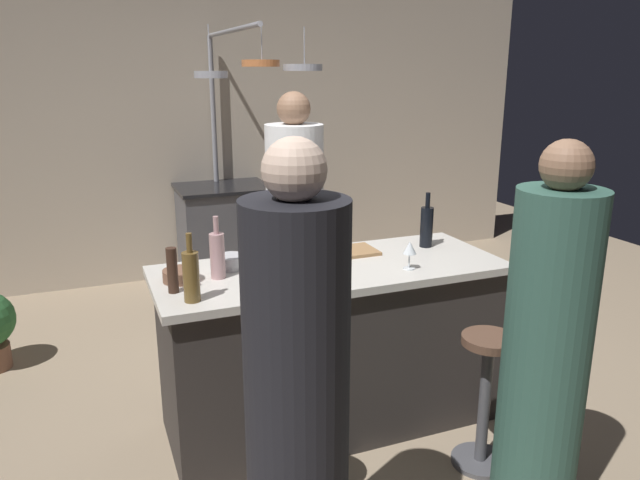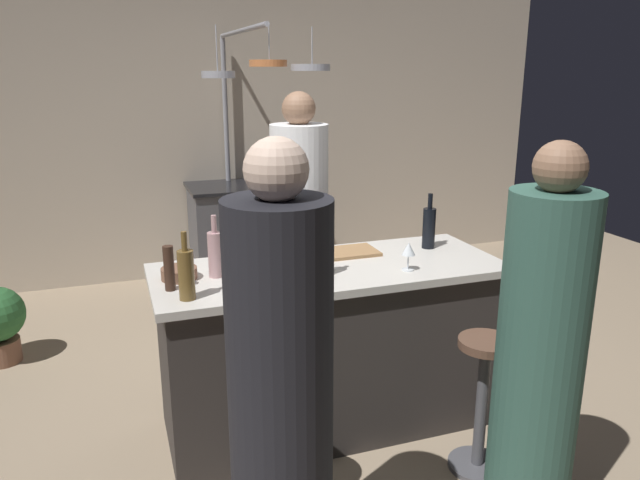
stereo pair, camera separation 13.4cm
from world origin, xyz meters
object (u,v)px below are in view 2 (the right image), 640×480
Objects in this scene: bar_stool_left at (270,441)px; wine_bottle_rose at (215,253)px; chef at (300,238)px; mixing_bowl_steel at (230,261)px; wine_glass_by_chef at (286,239)px; mixing_bowl_wooden at (179,273)px; stove_range at (236,234)px; wine_bottle_dark at (429,227)px; wine_bottle_amber at (186,274)px; wine_bottle_white at (324,254)px; bar_stool_right at (482,398)px; guest_right at (539,361)px; guest_left at (281,404)px; wine_glass_near_left_guest at (409,250)px; cutting_board at (348,252)px; pepper_mill at (169,268)px.

wine_bottle_rose is at bearing 97.45° from bar_stool_left.
chef reaches higher than mixing_bowl_steel.
wine_bottle_rose is 2.10× the size of wine_glass_by_chef.
chef is at bearing 50.39° from wine_bottle_rose.
bar_stool_left is at bearing -69.00° from mixing_bowl_wooden.
stove_range is 2.55m from mixing_bowl_wooden.
wine_bottle_amber is (-1.39, -0.36, -0.00)m from wine_bottle_dark.
bar_stool_left is at bearing -82.55° from wine_bottle_rose.
wine_bottle_white is at bearing -14.42° from mixing_bowl_wooden.
wine_bottle_white is 0.34m from wine_glass_by_chef.
bar_stool_right is 1.03m from bar_stool_left.
wine_glass_by_chef is (-0.70, 1.21, 0.25)m from guest_right.
wine_bottle_amber is 0.47m from mixing_bowl_steel.
guest_left is 5.49× the size of wine_bottle_rose.
wine_glass_near_left_guest is at bearing -77.31° from chef.
mixing_bowl_steel is (-0.65, -0.02, 0.02)m from cutting_board.
stove_range is 5.69× the size of mixing_bowl_steel.
chef is at bearing 102.47° from guest_right.
wine_bottle_white reaches higher than pepper_mill.
wine_bottle_rose reaches higher than cutting_board.
bar_stool_left is at bearing -110.98° from wine_glass_by_chef.
wine_bottle_amber is (-0.75, -2.68, 0.57)m from stove_range.
mixing_bowl_steel is (0.06, 1.17, 0.15)m from guest_left.
wine_glass_near_left_guest is 1.13m from mixing_bowl_wooden.
guest_right is 1.53m from wine_bottle_rose.
mixing_bowl_wooden is at bearing 100.85° from guest_left.
chef is 5.46× the size of cutting_board.
wine_bottle_dark is 1.09× the size of wine_bottle_white.
pepper_mill is 0.73× the size of wine_bottle_white.
guest_right is (-0.02, -0.38, 0.38)m from bar_stool_right.
guest_left is 5.48× the size of wine_bottle_amber.
mixing_bowl_steel is (-1.12, 0.03, -0.09)m from wine_bottle_dark.
bar_stool_right is 2.18× the size of wine_bottle_dark.
guest_left reaches higher than bar_stool_left.
wine_bottle_dark is 2.14× the size of wine_glass_by_chef.
wine_glass_near_left_guest is (0.84, 0.43, 0.63)m from bar_stool_left.
wine_glass_by_chef is at bearing 106.71° from wine_bottle_white.
cutting_board is 0.77m from wine_bottle_rose.
guest_left is at bearing -109.34° from chef.
guest_right is 5.31× the size of wine_bottle_amber.
cutting_board is 0.65m from mixing_bowl_steel.
wine_bottle_white is 0.43m from wine_glass_near_left_guest.
cutting_board is 1.11× the size of wine_bottle_white.
bar_stool_right is 0.42× the size of guest_right.
wine_bottle_dark reaches higher than stove_range.
mixing_bowl_wooden is (-0.86, -0.81, 0.12)m from chef.
pepper_mill is at bearing -165.08° from cutting_board.
stove_range is 6.10× the size of wine_glass_near_left_guest.
stove_range is 0.55× the size of guest_right.
chef is at bearing 67.94° from bar_stool_left.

